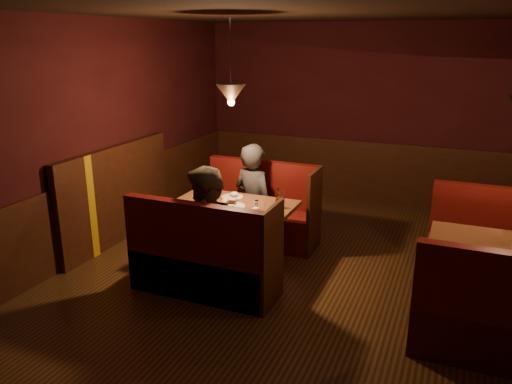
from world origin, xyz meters
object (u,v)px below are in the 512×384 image
at_px(main_bench_far, 261,216).
at_px(second_bench_far, 498,254).
at_px(diner_b, 208,215).
at_px(main_table, 234,218).
at_px(second_table, 502,264).
at_px(diner_a, 254,182).
at_px(second_bench_near, 507,328).
at_px(main_bench_near, 203,265).

bearing_deg(main_bench_far, second_bench_far, -2.11).
bearing_deg(diner_b, main_table, 113.95).
height_order(second_table, diner_a, diner_a).
bearing_deg(second_bench_near, main_bench_near, 178.11).
bearing_deg(main_bench_near, diner_b, 89.55).
bearing_deg(diner_b, second_bench_far, 48.07).
bearing_deg(main_table, diner_a, 93.43).
relative_size(main_bench_near, second_table, 1.17).
height_order(main_bench_near, second_bench_far, main_bench_near).
distance_m(second_table, second_bench_far, 0.84).
distance_m(second_bench_near, diner_b, 2.95).
distance_m(main_table, main_bench_far, 0.85).
bearing_deg(second_table, main_bench_far, 162.29).
bearing_deg(main_table, second_bench_near, -17.36).
relative_size(main_table, diner_a, 0.84).
xyz_separation_m(second_bench_near, diner_a, (-2.96, 1.61, 0.51)).
bearing_deg(second_table, second_bench_near, -87.80).
xyz_separation_m(main_bench_near, second_table, (2.87, 0.71, 0.22)).
xyz_separation_m(main_table, second_bench_near, (2.92, -0.91, -0.25)).
xyz_separation_m(second_table, diner_b, (-2.87, -0.58, 0.29)).
relative_size(second_table, second_bench_near, 0.90).
bearing_deg(second_table, diner_a, 164.67).
bearing_deg(diner_a, main_table, 113.27).
distance_m(second_bench_far, diner_a, 3.00).
distance_m(main_bench_near, diner_b, 0.53).
distance_m(diner_a, diner_b, 1.38).
relative_size(main_table, second_table, 1.06).
xyz_separation_m(main_table, second_table, (2.89, -0.10, -0.03)).
relative_size(diner_a, diner_b, 1.00).
xyz_separation_m(diner_a, diner_b, (0.06, -1.38, 0.00)).
bearing_deg(diner_b, diner_a, 114.94).
relative_size(second_table, diner_b, 0.79).
bearing_deg(main_bench_near, diner_a, 92.21).
xyz_separation_m(main_table, diner_b, (0.02, -0.68, 0.26)).
relative_size(second_bench_near, diner_b, 0.87).
xyz_separation_m(main_bench_far, diner_b, (0.00, -1.50, 0.51)).
relative_size(second_table, diner_a, 0.79).
bearing_deg(second_bench_far, second_table, -92.20).
height_order(main_bench_far, diner_a, diner_a).
height_order(second_table, diner_b, diner_b).
bearing_deg(main_bench_near, second_table, 13.96).
bearing_deg(diner_a, second_bench_near, 171.27).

